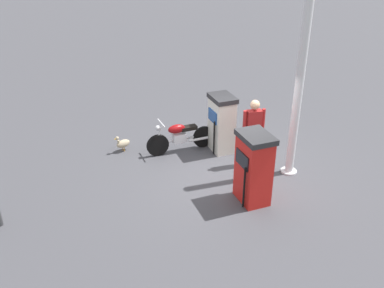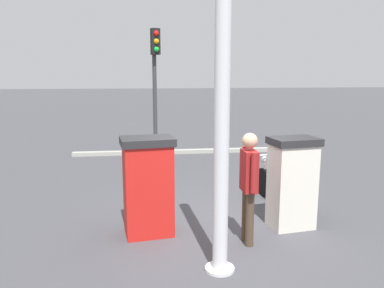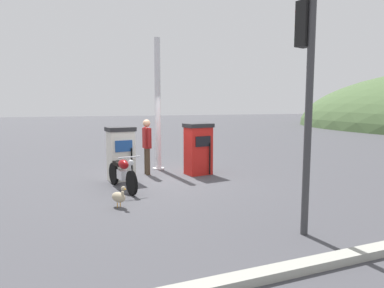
% 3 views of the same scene
% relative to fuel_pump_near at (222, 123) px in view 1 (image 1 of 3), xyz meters
% --- Properties ---
extents(ground_plane, '(120.00, 120.00, 0.00)m').
position_rel_fuel_pump_near_xyz_m(ground_plane, '(0.19, 1.21, -0.79)').
color(ground_plane, '#424247').
extents(fuel_pump_near, '(0.67, 0.85, 1.56)m').
position_rel_fuel_pump_near_xyz_m(fuel_pump_near, '(0.00, 0.00, 0.00)').
color(fuel_pump_near, silver).
rests_on(fuel_pump_near, ground).
extents(fuel_pump_far, '(0.72, 0.91, 1.62)m').
position_rel_fuel_pump_near_xyz_m(fuel_pump_far, '(-0.00, 2.43, 0.03)').
color(fuel_pump_far, red).
rests_on(fuel_pump_far, ground).
extents(motorcycle_near_pump, '(1.91, 0.58, 0.94)m').
position_rel_fuel_pump_near_xyz_m(motorcycle_near_pump, '(1.09, -0.16, -0.35)').
color(motorcycle_near_pump, black).
rests_on(motorcycle_near_pump, ground).
extents(attendant_person, '(0.57, 0.24, 1.74)m').
position_rel_fuel_pump_near_xyz_m(attendant_person, '(-0.54, 0.91, 0.21)').
color(attendant_person, '#473828').
rests_on(attendant_person, ground).
extents(wandering_duck, '(0.46, 0.36, 0.49)m').
position_rel_fuel_pump_near_xyz_m(wandering_duck, '(2.60, -0.51, -0.56)').
color(wandering_duck, tan).
rests_on(wandering_duck, ground).
extents(canopy_support_pole, '(0.40, 0.40, 4.41)m').
position_rel_fuel_pump_near_xyz_m(canopy_support_pole, '(-1.32, 1.50, 1.33)').
color(canopy_support_pole, silver).
rests_on(canopy_support_pole, ground).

